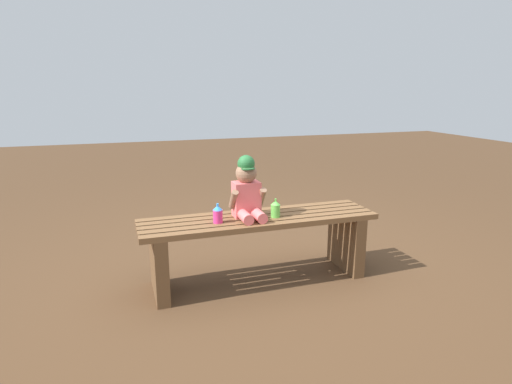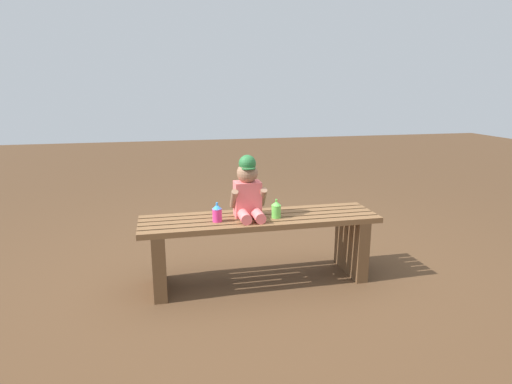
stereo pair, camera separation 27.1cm
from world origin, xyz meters
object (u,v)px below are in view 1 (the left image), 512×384
object	(u,v)px
park_bench	(259,238)
child_figure	(247,191)
sippy_cup_right	(275,208)
sippy_cup_left	(218,214)

from	to	relation	value
park_bench	child_figure	distance (m)	0.33
sippy_cup_right	child_figure	bearing A→B (deg)	160.42
child_figure	sippy_cup_left	bearing A→B (deg)	-163.73
child_figure	sippy_cup_right	size ratio (longest dim) A/B	3.26
park_bench	child_figure	size ratio (longest dim) A/B	3.84
sippy_cup_left	park_bench	bearing A→B (deg)	8.68
child_figure	sippy_cup_right	bearing A→B (deg)	-19.58
park_bench	child_figure	world-z (taller)	child_figure
park_bench	child_figure	xyz separation A→B (m)	(-0.08, 0.02, 0.33)
park_bench	sippy_cup_left	distance (m)	0.36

